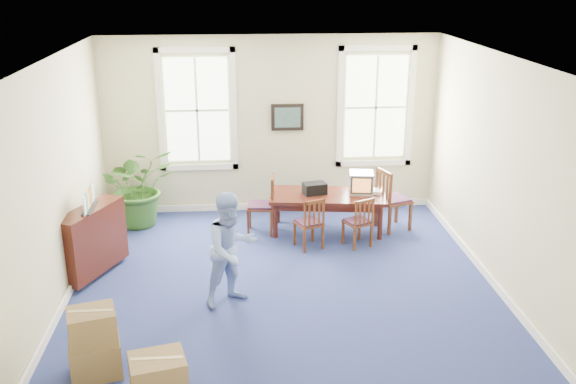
{
  "coord_description": "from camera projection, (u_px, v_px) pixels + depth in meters",
  "views": [
    {
      "loc": [
        -0.6,
        -8.02,
        4.3
      ],
      "look_at": [
        0.1,
        0.6,
        1.25
      ],
      "focal_mm": 40.0,
      "sensor_mm": 36.0,
      "label": 1
    }
  ],
  "objects": [
    {
      "name": "baseboard_back",
      "position": [
        271.0,
        206.0,
        12.02
      ],
      "size": [
        6.0,
        0.04,
        0.12
      ],
      "primitive_type": "cube",
      "color": "white",
      "rests_on": "ground"
    },
    {
      "name": "chair_end_left",
      "position": [
        260.0,
        205.0,
        10.8
      ],
      "size": [
        0.49,
        0.49,
        1.0
      ],
      "primitive_type": null,
      "rotation": [
        0.0,
        0.0,
        -1.67
      ],
      "color": "#663012",
      "rests_on": "ground"
    },
    {
      "name": "baseboard_left",
      "position": [
        68.0,
        294.0,
        8.77
      ],
      "size": [
        0.04,
        6.5,
        0.12
      ],
      "primitive_type": "cube",
      "color": "white",
      "rests_on": "ground"
    },
    {
      "name": "cardboard_boxes",
      "position": [
        115.0,
        335.0,
        7.14
      ],
      "size": [
        1.77,
        1.77,
        0.83
      ],
      "primitive_type": null,
      "rotation": [
        0.0,
        0.0,
        0.24
      ],
      "color": "olive",
      "rests_on": "ground"
    },
    {
      "name": "wall_left",
      "position": [
        52.0,
        188.0,
        8.25
      ],
      "size": [
        0.0,
        6.5,
        6.5
      ],
      "primitive_type": "plane",
      "rotation": [
        1.57,
        0.0,
        1.57
      ],
      "color": "beige",
      "rests_on": "ground"
    },
    {
      "name": "equipment_bag",
      "position": [
        315.0,
        188.0,
        10.83
      ],
      "size": [
        0.43,
        0.33,
        0.19
      ],
      "primitive_type": "cube",
      "rotation": [
        0.0,
        0.0,
        0.23
      ],
      "color": "black",
      "rests_on": "conference_table"
    },
    {
      "name": "window_left",
      "position": [
        197.0,
        110.0,
        11.32
      ],
      "size": [
        1.4,
        0.12,
        2.2
      ],
      "primitive_type": null,
      "color": "white",
      "rests_on": "ground"
    },
    {
      "name": "man",
      "position": [
        231.0,
        249.0,
        8.44
      ],
      "size": [
        0.96,
        0.9,
        1.56
      ],
      "primitive_type": "imported",
      "rotation": [
        0.0,
        0.0,
        0.56
      ],
      "color": "#88A1E6",
      "rests_on": "ground"
    },
    {
      "name": "chair_near_left",
      "position": [
        309.0,
        222.0,
        10.26
      ],
      "size": [
        0.5,
        0.5,
        0.86
      ],
      "primitive_type": null,
      "rotation": [
        0.0,
        0.0,
        3.53
      ],
      "color": "#663012",
      "rests_on": "ground"
    },
    {
      "name": "conference_table",
      "position": [
        327.0,
        212.0,
        10.94
      ],
      "size": [
        2.03,
        1.11,
        0.66
      ],
      "primitive_type": null,
      "rotation": [
        0.0,
        0.0,
        -0.12
      ],
      "color": "#461810",
      "rests_on": "ground"
    },
    {
      "name": "baseboard_right",
      "position": [
        490.0,
        278.0,
        9.22
      ],
      "size": [
        0.04,
        6.5,
        0.12
      ],
      "primitive_type": "cube",
      "color": "white",
      "rests_on": "ground"
    },
    {
      "name": "window_right",
      "position": [
        376.0,
        107.0,
        11.56
      ],
      "size": [
        1.4,
        0.12,
        2.2
      ],
      "primitive_type": null,
      "color": "white",
      "rests_on": "ground"
    },
    {
      "name": "credenza",
      "position": [
        92.0,
        244.0,
        9.33
      ],
      "size": [
        0.84,
        1.27,
        0.97
      ],
      "primitive_type": "cube",
      "rotation": [
        0.0,
        0.0,
        -0.43
      ],
      "color": "#461810",
      "rests_on": "ground"
    },
    {
      "name": "wall_picture",
      "position": [
        287.0,
        117.0,
        11.46
      ],
      "size": [
        0.58,
        0.06,
        0.48
      ],
      "primitive_type": null,
      "color": "black",
      "rests_on": "ground"
    },
    {
      "name": "ceiling",
      "position": [
        284.0,
        60.0,
        7.95
      ],
      "size": [
        6.5,
        6.5,
        0.0
      ],
      "primitive_type": "plane",
      "rotation": [
        3.14,
        0.0,
        0.0
      ],
      "color": "white",
      "rests_on": "ground"
    },
    {
      "name": "floor",
      "position": [
        284.0,
        290.0,
        9.01
      ],
      "size": [
        6.5,
        6.5,
        0.0
      ],
      "primitive_type": "plane",
      "color": "navy",
      "rests_on": "ground"
    },
    {
      "name": "wall_front",
      "position": [
        313.0,
        304.0,
        5.42
      ],
      "size": [
        6.5,
        0.0,
        6.5
      ],
      "primitive_type": "plane",
      "rotation": [
        -1.57,
        0.0,
        0.0
      ],
      "color": "beige",
      "rests_on": "ground"
    },
    {
      "name": "crt_tv",
      "position": [
        361.0,
        182.0,
        10.86
      ],
      "size": [
        0.45,
        0.48,
        0.36
      ],
      "primitive_type": null,
      "rotation": [
        0.0,
        0.0,
        -0.14
      ],
      "color": "#B7B7BC",
      "rests_on": "conference_table"
    },
    {
      "name": "wall_back",
      "position": [
        271.0,
        125.0,
        11.53
      ],
      "size": [
        6.5,
        0.0,
        6.5
      ],
      "primitive_type": "plane",
      "rotation": [
        1.57,
        0.0,
        0.0
      ],
      "color": "beige",
      "rests_on": "ground"
    },
    {
      "name": "chair_near_right",
      "position": [
        358.0,
        221.0,
        10.32
      ],
      "size": [
        0.5,
        0.5,
        0.85
      ],
      "primitive_type": null,
      "rotation": [
        0.0,
        0.0,
        3.57
      ],
      "color": "#663012",
      "rests_on": "ground"
    },
    {
      "name": "potted_plant",
      "position": [
        139.0,
        186.0,
        11.1
      ],
      "size": [
        1.57,
        1.47,
        1.41
      ],
      "primitive_type": "imported",
      "rotation": [
        0.0,
        0.0,
        0.35
      ],
      "color": "#2A541B",
      "rests_on": "ground"
    },
    {
      "name": "game_console",
      "position": [
        377.0,
        191.0,
        10.89
      ],
      "size": [
        0.24,
        0.27,
        0.05
      ],
      "primitive_type": "cube",
      "rotation": [
        0.0,
        0.0,
        -0.37
      ],
      "color": "white",
      "rests_on": "conference_table"
    },
    {
      "name": "chair_end_right",
      "position": [
        394.0,
        199.0,
        10.96
      ],
      "size": [
        0.62,
        0.62,
        1.08
      ],
      "primitive_type": null,
      "rotation": [
        0.0,
        0.0,
        1.92
      ],
      "color": "#663012",
      "rests_on": "ground"
    },
    {
      "name": "brochure_rack",
      "position": [
        89.0,
        203.0,
        9.12
      ],
      "size": [
        0.2,
        0.68,
        0.29
      ],
      "primitive_type": null,
      "rotation": [
        0.0,
        0.0,
        -0.13
      ],
      "color": "#99999E",
      "rests_on": "credenza"
    },
    {
      "name": "wall_right",
      "position": [
        504.0,
        177.0,
        8.71
      ],
      "size": [
        0.0,
        6.5,
        6.5
      ],
      "primitive_type": "plane",
      "rotation": [
        1.57,
        0.0,
        -1.57
      ],
      "color": "beige",
      "rests_on": "ground"
    }
  ]
}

